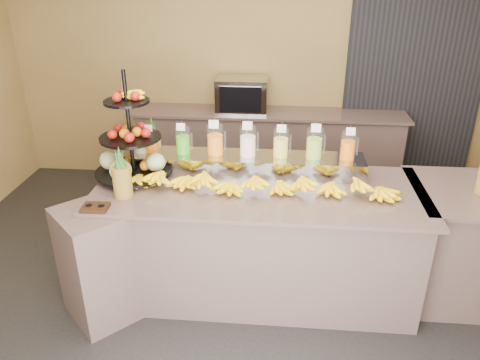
# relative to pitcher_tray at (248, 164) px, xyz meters

# --- Properties ---
(ground) EXTENTS (6.00, 6.00, 0.00)m
(ground) POSITION_rel_pitcher_tray_xyz_m (0.11, -0.58, -1.01)
(ground) COLOR black
(ground) RESTS_ON ground
(room_envelope) EXTENTS (6.04, 5.02, 2.82)m
(room_envelope) POSITION_rel_pitcher_tray_xyz_m (0.30, 0.21, 0.87)
(room_envelope) COLOR olive
(room_envelope) RESTS_ON ground
(buffet_counter) EXTENTS (2.75, 1.25, 0.93)m
(buffet_counter) POSITION_rel_pitcher_tray_xyz_m (-0.00, -0.32, -0.54)
(buffet_counter) COLOR gray
(buffet_counter) RESTS_ON ground
(right_counter) EXTENTS (1.08, 0.88, 0.93)m
(right_counter) POSITION_rel_pitcher_tray_xyz_m (1.81, -0.18, -0.54)
(right_counter) COLOR gray
(right_counter) RESTS_ON ground
(back_ledge) EXTENTS (3.10, 0.55, 0.93)m
(back_ledge) POSITION_rel_pitcher_tray_xyz_m (0.11, 1.67, -0.54)
(back_ledge) COLOR gray
(back_ledge) RESTS_ON ground
(pitcher_tray) EXTENTS (1.85, 0.30, 0.15)m
(pitcher_tray) POSITION_rel_pitcher_tray_xyz_m (0.00, 0.00, 0.00)
(pitcher_tray) COLOR gray
(pitcher_tray) RESTS_ON buffet_counter
(juice_pitcher_orange_a) EXTENTS (0.11, 0.11, 0.26)m
(juice_pitcher_orange_a) POSITION_rel_pitcher_tray_xyz_m (-0.78, -0.00, 0.16)
(juice_pitcher_orange_a) COLOR silver
(juice_pitcher_orange_a) RESTS_ON pitcher_tray
(juice_pitcher_green) EXTENTS (0.12, 0.12, 0.28)m
(juice_pitcher_green) POSITION_rel_pitcher_tray_xyz_m (-0.52, -0.00, 0.17)
(juice_pitcher_green) COLOR silver
(juice_pitcher_green) RESTS_ON pitcher_tray
(juice_pitcher_orange_b) EXTENTS (0.13, 0.14, 0.32)m
(juice_pitcher_orange_b) POSITION_rel_pitcher_tray_xyz_m (-0.26, -0.00, 0.18)
(juice_pitcher_orange_b) COLOR silver
(juice_pitcher_orange_b) RESTS_ON pitcher_tray
(juice_pitcher_milk) EXTENTS (0.13, 0.13, 0.31)m
(juice_pitcher_milk) POSITION_rel_pitcher_tray_xyz_m (-0.00, -0.00, 0.18)
(juice_pitcher_milk) COLOR silver
(juice_pitcher_milk) RESTS_ON pitcher_tray
(juice_pitcher_lemon) EXTENTS (0.12, 0.13, 0.29)m
(juice_pitcher_lemon) POSITION_rel_pitcher_tray_xyz_m (0.26, -0.00, 0.17)
(juice_pitcher_lemon) COLOR silver
(juice_pitcher_lemon) RESTS_ON pitcher_tray
(juice_pitcher_lime) EXTENTS (0.13, 0.13, 0.31)m
(juice_pitcher_lime) POSITION_rel_pitcher_tray_xyz_m (0.52, -0.00, 0.18)
(juice_pitcher_lime) COLOR silver
(juice_pitcher_lime) RESTS_ON pitcher_tray
(juice_pitcher_orange_c) EXTENTS (0.12, 0.12, 0.29)m
(juice_pitcher_orange_c) POSITION_rel_pitcher_tray_xyz_m (0.78, -0.00, 0.17)
(juice_pitcher_orange_c) COLOR silver
(juice_pitcher_orange_c) RESTS_ON pitcher_tray
(banana_heap) EXTENTS (2.06, 0.19, 0.17)m
(banana_heap) POSITION_rel_pitcher_tray_xyz_m (0.07, -0.31, 0.00)
(banana_heap) COLOR yellow
(banana_heap) RESTS_ON buffet_counter
(fruit_stand) EXTENTS (0.69, 0.69, 0.85)m
(fruit_stand) POSITION_rel_pitcher_tray_xyz_m (-0.85, -0.16, 0.14)
(fruit_stand) COLOR black
(fruit_stand) RESTS_ON buffet_counter
(condiment_caddy) EXTENTS (0.18, 0.14, 0.03)m
(condiment_caddy) POSITION_rel_pitcher_tray_xyz_m (-1.01, -0.71, -0.06)
(condiment_caddy) COLOR black
(condiment_caddy) RESTS_ON buffet_counter
(pineapple_left_a) EXTENTS (0.14, 0.14, 0.39)m
(pineapple_left_a) POSITION_rel_pitcher_tray_xyz_m (-0.87, -0.50, 0.07)
(pineapple_left_a) COLOR brown
(pineapple_left_a) RESTS_ON buffet_counter
(pineapple_left_b) EXTENTS (0.13, 0.13, 0.41)m
(pineapple_left_b) POSITION_rel_pitcher_tray_xyz_m (-0.80, 0.12, 0.08)
(pineapple_left_b) COLOR brown
(pineapple_left_b) RESTS_ON buffet_counter
(oven_warmer) EXTENTS (0.57, 0.40, 0.38)m
(oven_warmer) POSITION_rel_pitcher_tray_xyz_m (-0.19, 1.67, 0.11)
(oven_warmer) COLOR gray
(oven_warmer) RESTS_ON back_ledge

